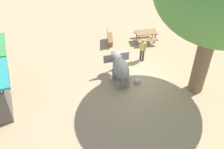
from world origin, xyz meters
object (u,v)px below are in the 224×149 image
at_px(elephant, 120,67).
at_px(wooden_bench, 109,37).
at_px(person_handler, 143,48).
at_px(feed_bucket, 138,82).
at_px(picnic_table_near, 146,34).

bearing_deg(elephant, wooden_bench, -6.42).
bearing_deg(wooden_bench, elephant, 6.62).
xyz_separation_m(person_handler, feed_bucket, (-2.08, 1.26, -0.79)).
bearing_deg(feed_bucket, picnic_table_near, -31.76).
distance_m(elephant, wooden_bench, 4.28).
relative_size(picnic_table_near, feed_bucket, 4.88).
xyz_separation_m(elephant, wooden_bench, (4.16, -0.84, -0.56)).
relative_size(elephant, feed_bucket, 6.50).
relative_size(person_handler, picnic_table_near, 0.92).
bearing_deg(picnic_table_near, wooden_bench, -4.14).
height_order(elephant, feed_bucket, elephant).
distance_m(elephant, picnic_table_near, 4.90).
xyz_separation_m(elephant, picnic_table_near, (3.46, -3.45, -0.45)).
relative_size(wooden_bench, feed_bucket, 4.04).
height_order(picnic_table_near, feed_bucket, picnic_table_near).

